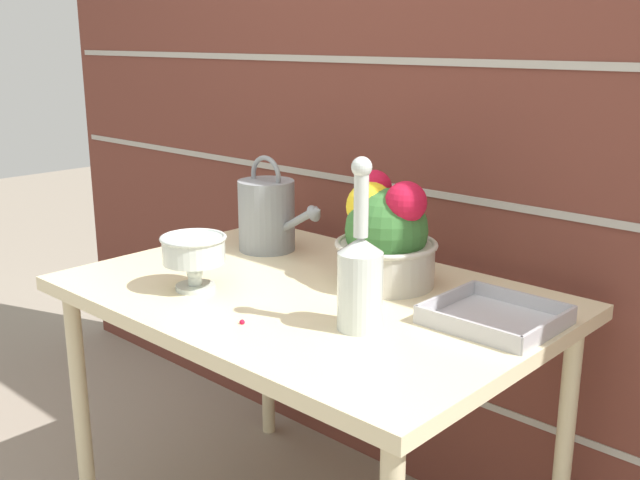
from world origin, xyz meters
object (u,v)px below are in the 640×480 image
watering_can (267,214)px  crystal_pedestal_bowl (194,252)px  glass_decanter (360,274)px  wire_tray (495,319)px  flower_planter (385,236)px

watering_can → crystal_pedestal_bowl: bearing=-70.6°
crystal_pedestal_bowl → glass_decanter: 0.47m
crystal_pedestal_bowl → glass_decanter: glass_decanter is taller
watering_can → crystal_pedestal_bowl: watering_can is taller
glass_decanter → wire_tray: (0.20, 0.23, -0.11)m
flower_planter → wire_tray: (0.34, -0.05, -0.12)m
wire_tray → flower_planter: bearing=172.2°
watering_can → wire_tray: watering_can is taller
crystal_pedestal_bowl → wire_tray: 0.73m
watering_can → wire_tray: (0.79, -0.06, -0.10)m
glass_decanter → crystal_pedestal_bowl: bearing=-170.2°
crystal_pedestal_bowl → glass_decanter: bearing=9.8°
crystal_pedestal_bowl → wire_tray: size_ratio=0.62×
flower_planter → glass_decanter: bearing=-61.5°
glass_decanter → wire_tray: size_ratio=1.41×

